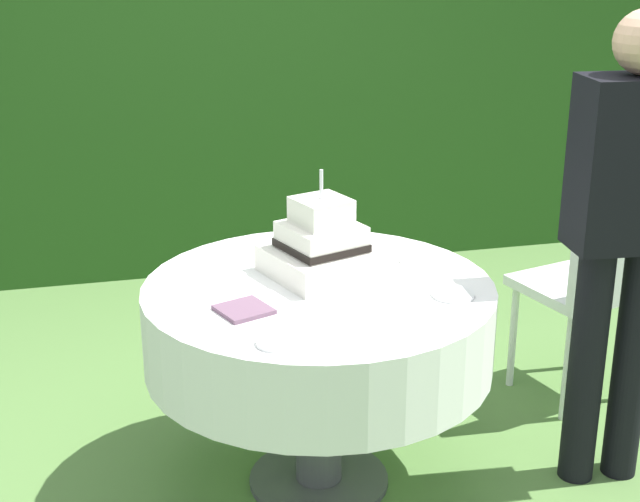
{
  "coord_description": "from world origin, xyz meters",
  "views": [
    {
      "loc": [
        -0.65,
        -2.69,
        1.85
      ],
      "look_at": [
        0.02,
        0.05,
        0.84
      ],
      "focal_mm": 52.16,
      "sensor_mm": 36.0,
      "label": 1
    }
  ],
  "objects_px": {
    "serving_plate_near": "(417,259)",
    "serving_plate_far": "(277,342)",
    "garden_chair": "(591,277)",
    "standing_person": "(625,223)",
    "serving_plate_right": "(453,294)",
    "cake_table": "(319,326)",
    "wedding_cake": "(322,247)",
    "serving_plate_left": "(348,242)",
    "napkin_stack": "(244,310)"
  },
  "relations": [
    {
      "from": "serving_plate_near",
      "to": "serving_plate_right",
      "type": "xyz_separation_m",
      "value": [
        0.01,
        -0.32,
        0.0
      ]
    },
    {
      "from": "standing_person",
      "to": "serving_plate_left",
      "type": "bearing_deg",
      "value": 144.17
    },
    {
      "from": "cake_table",
      "to": "garden_chair",
      "type": "height_order",
      "value": "garden_chair"
    },
    {
      "from": "garden_chair",
      "to": "standing_person",
      "type": "height_order",
      "value": "standing_person"
    },
    {
      "from": "napkin_stack",
      "to": "serving_plate_far",
      "type": "bearing_deg",
      "value": -77.87
    },
    {
      "from": "cake_table",
      "to": "napkin_stack",
      "type": "xyz_separation_m",
      "value": [
        -0.27,
        -0.15,
        0.15
      ]
    },
    {
      "from": "cake_table",
      "to": "serving_plate_near",
      "type": "relative_size",
      "value": 8.92
    },
    {
      "from": "wedding_cake",
      "to": "serving_plate_left",
      "type": "distance_m",
      "value": 0.33
    },
    {
      "from": "serving_plate_near",
      "to": "serving_plate_far",
      "type": "bearing_deg",
      "value": -138.25
    },
    {
      "from": "garden_chair",
      "to": "standing_person",
      "type": "distance_m",
      "value": 0.66
    },
    {
      "from": "serving_plate_near",
      "to": "wedding_cake",
      "type": "bearing_deg",
      "value": -173.68
    },
    {
      "from": "serving_plate_right",
      "to": "serving_plate_far",
      "type": "bearing_deg",
      "value": -160.83
    },
    {
      "from": "wedding_cake",
      "to": "serving_plate_right",
      "type": "height_order",
      "value": "wedding_cake"
    },
    {
      "from": "wedding_cake",
      "to": "serving_plate_right",
      "type": "relative_size",
      "value": 3.08
    },
    {
      "from": "cake_table",
      "to": "serving_plate_far",
      "type": "bearing_deg",
      "value": -118.52
    },
    {
      "from": "serving_plate_left",
      "to": "standing_person",
      "type": "distance_m",
      "value": 0.96
    },
    {
      "from": "wedding_cake",
      "to": "serving_plate_left",
      "type": "height_order",
      "value": "wedding_cake"
    },
    {
      "from": "serving_plate_right",
      "to": "cake_table",
      "type": "bearing_deg",
      "value": 154.21
    },
    {
      "from": "garden_chair",
      "to": "cake_table",
      "type": "bearing_deg",
      "value": -165.17
    },
    {
      "from": "cake_table",
      "to": "serving_plate_right",
      "type": "height_order",
      "value": "serving_plate_right"
    },
    {
      "from": "serving_plate_far",
      "to": "serving_plate_right",
      "type": "height_order",
      "value": "same"
    },
    {
      "from": "serving_plate_far",
      "to": "serving_plate_right",
      "type": "bearing_deg",
      "value": 19.17
    },
    {
      "from": "serving_plate_near",
      "to": "garden_chair",
      "type": "distance_m",
      "value": 0.82
    },
    {
      "from": "wedding_cake",
      "to": "serving_plate_near",
      "type": "bearing_deg",
      "value": 6.32
    },
    {
      "from": "cake_table",
      "to": "serving_plate_right",
      "type": "distance_m",
      "value": 0.46
    },
    {
      "from": "standing_person",
      "to": "serving_plate_far",
      "type": "bearing_deg",
      "value": -169.8
    },
    {
      "from": "cake_table",
      "to": "standing_person",
      "type": "relative_size",
      "value": 0.71
    },
    {
      "from": "cake_table",
      "to": "serving_plate_right",
      "type": "relative_size",
      "value": 8.51
    },
    {
      "from": "serving_plate_far",
      "to": "garden_chair",
      "type": "distance_m",
      "value": 1.56
    },
    {
      "from": "cake_table",
      "to": "serving_plate_near",
      "type": "bearing_deg",
      "value": 19.71
    },
    {
      "from": "cake_table",
      "to": "napkin_stack",
      "type": "distance_m",
      "value": 0.34
    },
    {
      "from": "serving_plate_near",
      "to": "napkin_stack",
      "type": "height_order",
      "value": "napkin_stack"
    },
    {
      "from": "serving_plate_far",
      "to": "serving_plate_near",
      "type": "bearing_deg",
      "value": 41.75
    },
    {
      "from": "cake_table",
      "to": "serving_plate_far",
      "type": "distance_m",
      "value": 0.48
    },
    {
      "from": "serving_plate_left",
      "to": "standing_person",
      "type": "height_order",
      "value": "standing_person"
    },
    {
      "from": "serving_plate_near",
      "to": "serving_plate_left",
      "type": "xyz_separation_m",
      "value": [
        -0.18,
        0.23,
        0.0
      ]
    },
    {
      "from": "serving_plate_right",
      "to": "standing_person",
      "type": "bearing_deg",
      "value": 0.26
    },
    {
      "from": "serving_plate_right",
      "to": "napkin_stack",
      "type": "height_order",
      "value": "napkin_stack"
    },
    {
      "from": "serving_plate_near",
      "to": "serving_plate_right",
      "type": "relative_size",
      "value": 0.95
    },
    {
      "from": "serving_plate_left",
      "to": "garden_chair",
      "type": "bearing_deg",
      "value": -3.61
    },
    {
      "from": "wedding_cake",
      "to": "serving_plate_far",
      "type": "bearing_deg",
      "value": -116.76
    },
    {
      "from": "cake_table",
      "to": "serving_plate_left",
      "type": "distance_m",
      "value": 0.44
    },
    {
      "from": "serving_plate_far",
      "to": "standing_person",
      "type": "bearing_deg",
      "value": 10.2
    },
    {
      "from": "cake_table",
      "to": "serving_plate_right",
      "type": "xyz_separation_m",
      "value": [
        0.39,
        -0.19,
        0.15
      ]
    },
    {
      "from": "cake_table",
      "to": "standing_person",
      "type": "xyz_separation_m",
      "value": [
        0.96,
        -0.18,
        0.34
      ]
    },
    {
      "from": "standing_person",
      "to": "wedding_cake",
      "type": "bearing_deg",
      "value": 163.08
    },
    {
      "from": "cake_table",
      "to": "serving_plate_near",
      "type": "xyz_separation_m",
      "value": [
        0.38,
        0.14,
        0.15
      ]
    },
    {
      "from": "wedding_cake",
      "to": "serving_plate_right",
      "type": "xyz_separation_m",
      "value": [
        0.35,
        -0.29,
        -0.09
      ]
    },
    {
      "from": "serving_plate_near",
      "to": "serving_plate_left",
      "type": "distance_m",
      "value": 0.3
    },
    {
      "from": "serving_plate_far",
      "to": "napkin_stack",
      "type": "xyz_separation_m",
      "value": [
        -0.05,
        0.24,
        0.0
      ]
    }
  ]
}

